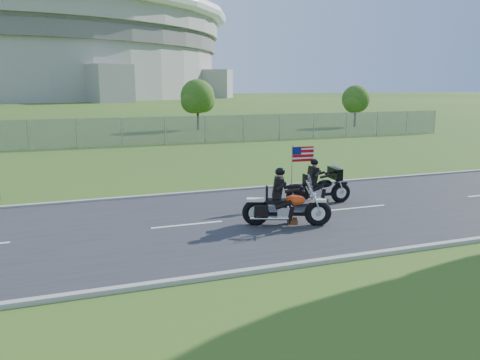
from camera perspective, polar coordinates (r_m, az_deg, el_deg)
name	(u,v)px	position (r m, az deg, el deg)	size (l,w,h in m)	color
ground	(249,220)	(14.94, 1.07, -4.88)	(420.00, 420.00, 0.00)	#234816
road	(249,219)	(14.94, 1.07, -4.81)	(120.00, 8.00, 0.04)	#28282B
curb_north	(213,191)	(18.66, -3.27, -1.41)	(120.00, 0.18, 0.12)	#9E9B93
curb_south	(308,263)	(11.42, 8.29, -10.02)	(120.00, 0.18, 0.12)	#9E9B93
fence	(76,133)	(33.58, -19.33, 5.39)	(60.00, 0.03, 2.00)	gray
stadium	(25,51)	(184.39, -24.77, 14.05)	(140.40, 140.40, 29.20)	#A3A099
tree_fence_near	(198,98)	(44.87, -5.16, 9.90)	(3.52, 3.28, 4.75)	#382316
tree_fence_far	(356,101)	(49.53, 13.94, 9.38)	(3.08, 2.87, 4.20)	#382316
motorcycle_lead	(285,208)	(14.22, 5.54, -3.39)	(2.60, 1.30, 1.83)	black
motorcycle_follow	(319,189)	(16.92, 9.56, -1.09)	(2.49, 0.83, 2.08)	black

